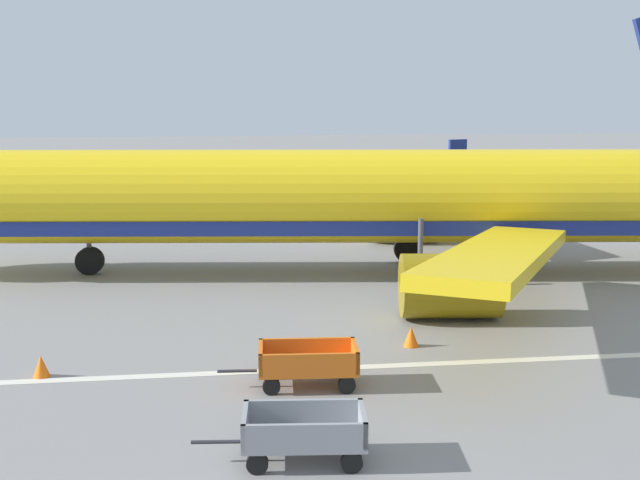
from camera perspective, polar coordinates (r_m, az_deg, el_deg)
The scene contains 6 objects.
apron_stripe at distance 23.22m, azimuth -1.85°, elevation -8.68°, with size 120.00×0.36×0.01m, color silver.
airplane at distance 34.02m, azimuth 3.85°, elevation 2.78°, with size 37.66×30.31×11.34m.
baggage_cart_fourth_in_row at distance 17.82m, azimuth -1.12°, elevation -12.77°, with size 3.60×1.63×1.07m.
baggage_cart_far_end at distance 21.89m, azimuth -0.83°, elevation -8.25°, with size 3.59×1.57×1.07m.
traffic_cone_near_plane at distance 25.27m, azimuth 6.11°, elevation -6.43°, with size 0.45×0.45×0.59m, color orange.
traffic_cone_mid_apron at distance 23.79m, azimuth -18.12°, elevation -8.02°, with size 0.44×0.44×0.58m, color orange.
Camera 1 is at (-2.11, -10.99, 7.68)m, focal length 47.91 mm.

